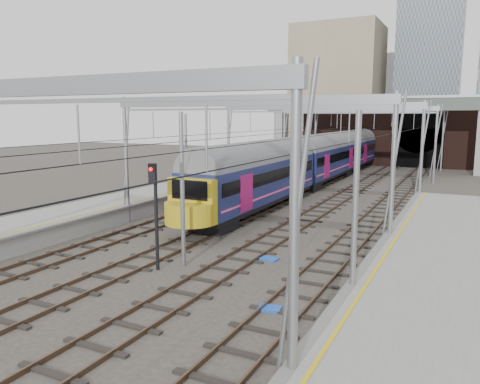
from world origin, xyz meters
The scene contains 14 objects.
ground centered at (0.00, 0.00, 0.00)m, with size 160.00×160.00×0.00m, color #38332D.
platform_left centered at (-10.18, 2.50, 0.55)m, with size 4.32×55.00×1.12m.
platform_right centered at (10.18, -1.50, 0.55)m, with size 4.32×47.00×1.12m.
tracks centered at (0.00, 15.00, 0.02)m, with size 14.40×80.00×0.22m.
overhead_line centered at (0.00, 21.49, 6.57)m, with size 16.80×80.00×8.00m.
retaining_wall centered at (1.40, 51.93, 4.33)m, with size 28.00×2.75×9.00m.
overbridge centered at (0.00, 46.00, 7.27)m, with size 28.00×3.00×9.25m.
city_skyline centered at (2.73, 70.48, 17.09)m, with size 37.50×27.50×60.00m.
train_main centered at (-2.00, 40.63, 2.62)m, with size 3.02×69.80×5.12m.
train_second centered at (-6.00, 30.73, 2.38)m, with size 2.63×30.45×4.58m.
signal_near_centre centered at (-0.70, 0.90, 3.03)m, with size 0.36×0.46×4.80m.
equip_cover_a centered at (-1.99, 7.38, 0.05)m, with size 0.77×0.54×0.09m, color blue.
equip_cover_b centered at (3.23, 4.52, 0.05)m, with size 0.82×0.58×0.10m, color blue.
equip_cover_c centered at (5.51, -0.88, 0.05)m, with size 0.80×0.56×0.09m, color blue.
Camera 1 is at (11.56, -15.45, 6.78)m, focal length 35.00 mm.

